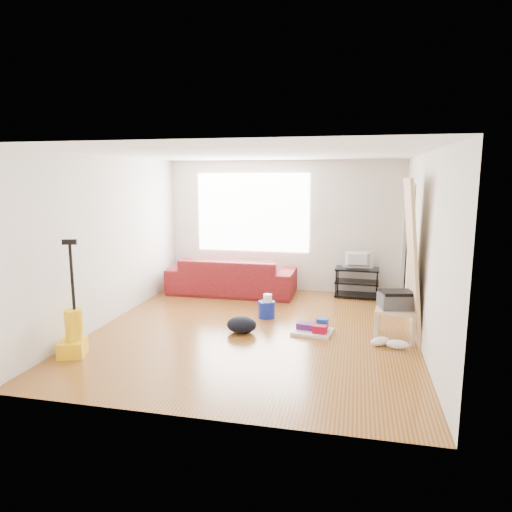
% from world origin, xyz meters
% --- Properties ---
extents(room, '(4.51, 5.01, 2.51)m').
position_xyz_m(room, '(0.07, 0.15, 1.25)').
color(room, '#643A0D').
rests_on(room, ground).
extents(sofa, '(2.37, 0.92, 0.69)m').
position_xyz_m(sofa, '(-0.88, 1.95, 0.00)').
color(sofa, '#570C0C').
rests_on(sofa, ground).
extents(tv_stand, '(0.80, 0.48, 0.54)m').
position_xyz_m(tv_stand, '(1.42, 2.22, 0.28)').
color(tv_stand, black).
rests_on(tv_stand, ground).
extents(tv, '(0.56, 0.07, 0.32)m').
position_xyz_m(tv, '(1.42, 2.22, 0.70)').
color(tv, black).
rests_on(tv, tv_stand).
extents(side_table, '(0.59, 0.59, 0.43)m').
position_xyz_m(side_table, '(1.95, 0.09, 0.36)').
color(side_table, '#C0AD8B').
rests_on(side_table, ground).
extents(printer, '(0.52, 0.44, 0.24)m').
position_xyz_m(printer, '(1.95, 0.09, 0.55)').
color(printer, '#36363A').
rests_on(printer, side_table).
extents(bucket, '(0.26, 0.26, 0.26)m').
position_xyz_m(bucket, '(0.05, 0.62, 0.00)').
color(bucket, '#102097').
rests_on(bucket, ground).
extents(toilet_paper, '(0.13, 0.13, 0.12)m').
position_xyz_m(toilet_paper, '(0.07, 0.60, 0.19)').
color(toilet_paper, white).
rests_on(toilet_paper, bucket).
extents(cleaning_tray, '(0.59, 0.50, 0.19)m').
position_xyz_m(cleaning_tray, '(0.84, 0.06, 0.06)').
color(cleaning_tray, silver).
rests_on(cleaning_tray, ground).
extents(backpack, '(0.43, 0.35, 0.23)m').
position_xyz_m(backpack, '(-0.16, -0.16, 0.00)').
color(backpack, black).
rests_on(backpack, ground).
extents(sneakers, '(0.52, 0.27, 0.12)m').
position_xyz_m(sneakers, '(1.85, -0.28, 0.06)').
color(sneakers, white).
rests_on(sneakers, ground).
extents(vacuum, '(0.40, 0.43, 1.44)m').
position_xyz_m(vacuum, '(-2.00, -1.38, 0.27)').
color(vacuum, '#EFB10F').
rests_on(vacuum, ground).
extents(door_panel, '(0.27, 0.87, 2.17)m').
position_xyz_m(door_panel, '(2.13, 0.13, 0.00)').
color(door_panel, tan).
rests_on(door_panel, ground).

